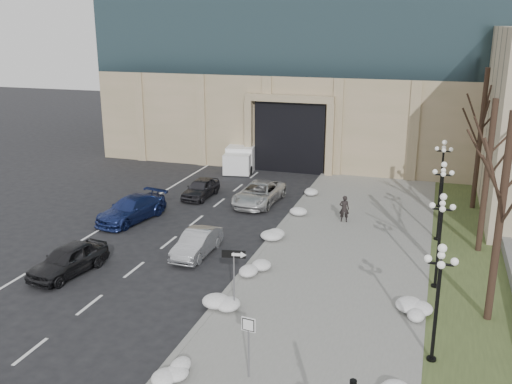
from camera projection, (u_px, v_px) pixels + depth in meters
sidewalk at (340, 263)px, 30.05m from camera, size 9.00×40.00×0.12m
curb at (259, 253)px, 31.37m from camera, size 0.30×40.00×0.14m
grass_strip at (471, 279)px, 28.14m from camera, size 4.00×40.00×0.10m
stone_wall at (511, 263)px, 29.30m from camera, size 0.50×30.00×0.70m
car_a at (68, 260)px, 28.70m from camera, size 2.57×4.75×1.54m
car_b at (197, 243)px, 31.05m from camera, size 1.54×4.22×1.38m
car_c at (131, 209)px, 36.47m from camera, size 3.22×5.66×1.54m
car_d at (259, 193)px, 39.89m from camera, size 2.85×5.62×1.52m
car_e at (201, 188)px, 41.36m from camera, size 1.76×4.13×1.39m
pedestrian at (344, 209)px, 35.89m from camera, size 0.68×0.49×1.72m
box_truck at (243, 156)px, 49.85m from camera, size 3.22×6.84×2.09m
one_way_sign at (238, 262)px, 24.36m from camera, size 1.10×0.32×2.92m
keep_sign at (249, 335)px, 19.81m from camera, size 0.53×0.11×2.46m
snow_clump_b at (167, 371)px, 20.31m from camera, size 1.10×1.60×0.36m
snow_clump_c at (220, 307)px, 24.89m from camera, size 1.10×1.60×0.36m
snow_clump_d at (255, 270)px, 28.66m from camera, size 1.10×1.60×0.36m
snow_clump_e at (276, 237)px, 33.04m from camera, size 1.10×1.60×0.36m
snow_clump_f at (300, 211)px, 37.57m from camera, size 1.10×1.60×0.36m
snow_clump_g at (307, 193)px, 41.66m from camera, size 1.10×1.60×0.36m
snow_clump_i at (413, 311)px, 24.52m from camera, size 1.10×1.60×0.36m
lamppost_a at (438, 288)px, 20.48m from camera, size 1.18×1.18×4.76m
lamppost_b at (440, 228)px, 26.41m from camera, size 1.18×1.18×4.76m
lamppost_c at (442, 191)px, 32.35m from camera, size 1.18×1.18×4.76m
lamppost_d at (442, 165)px, 38.28m from camera, size 1.18×1.18×4.76m
tree_near at (504, 190)px, 22.70m from camera, size 3.20×3.20×9.00m
tree_mid at (489, 155)px, 30.09m from camera, size 3.20×3.20×8.50m
tree_far at (482, 120)px, 37.21m from camera, size 3.20×3.20×9.50m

